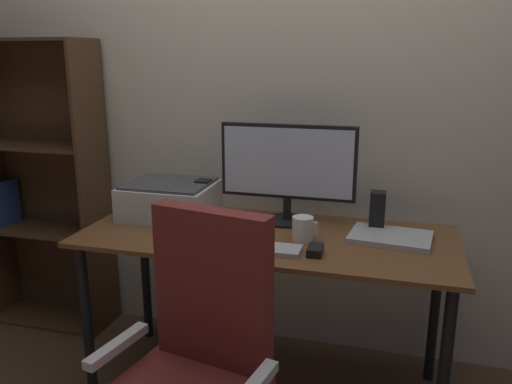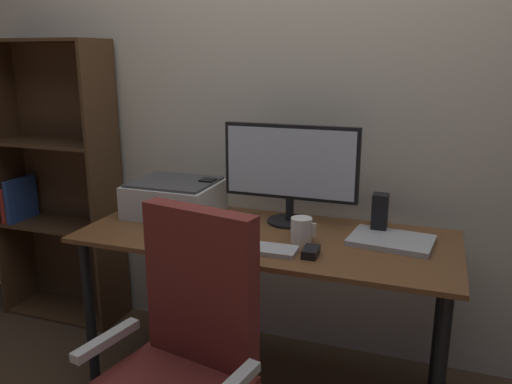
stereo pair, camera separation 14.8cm
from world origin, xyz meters
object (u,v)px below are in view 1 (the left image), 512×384
object	(u,v)px
desk	(266,254)
speaker_right	(377,211)
laptop	(390,237)
keyboard	(263,248)
bookshelf	(43,188)
coffee_mug	(303,229)
speaker_left	(204,198)
mouse	(315,250)
printer	(170,199)
monitor	(288,167)

from	to	relation	value
desk	speaker_right	size ratio (longest dim) A/B	9.16
laptop	speaker_right	world-z (taller)	speaker_right
keyboard	bookshelf	world-z (taller)	bookshelf
desk	coffee_mug	bearing A→B (deg)	-12.08
laptop	speaker_right	size ratio (longest dim) A/B	1.88
laptop	speaker_left	size ratio (longest dim) A/B	1.88
mouse	speaker_right	distance (m)	0.41
mouse	desk	bearing A→B (deg)	142.34
speaker_left	bookshelf	xyz separation A→B (m)	(-1.00, 0.15, -0.06)
keyboard	speaker_right	size ratio (longest dim) A/B	1.71
bookshelf	speaker_left	bearing A→B (deg)	-8.54
speaker_right	keyboard	bearing A→B (deg)	-138.54
printer	bookshelf	size ratio (longest dim) A/B	0.26
keyboard	speaker_left	xyz separation A→B (m)	(-0.38, 0.36, 0.08)
mouse	printer	xyz separation A→B (m)	(-0.73, 0.30, 0.06)
printer	keyboard	bearing A→B (deg)	-30.34
monitor	speaker_right	distance (m)	0.43
speaker_right	mouse	bearing A→B (deg)	-121.09
desk	mouse	size ratio (longest dim) A/B	16.22
coffee_mug	speaker_left	bearing A→B (deg)	157.40
printer	bookshelf	world-z (taller)	bookshelf
mouse	laptop	world-z (taller)	mouse
laptop	speaker_right	distance (m)	0.14
speaker_left	speaker_right	world-z (taller)	same
keyboard	monitor	bearing A→B (deg)	87.11
laptop	keyboard	bearing A→B (deg)	-144.91
coffee_mug	speaker_right	xyz separation A→B (m)	(0.28, 0.21, 0.04)
keyboard	laptop	xyz separation A→B (m)	(0.47, 0.25, 0.00)
speaker_left	speaker_right	distance (m)	0.79
coffee_mug	bookshelf	xyz separation A→B (m)	(-1.50, 0.36, -0.02)
bookshelf	printer	bearing A→B (deg)	-13.24
coffee_mug	printer	world-z (taller)	printer
keyboard	speaker_right	xyz separation A→B (m)	(0.41, 0.36, 0.08)
mouse	speaker_left	distance (m)	0.68
mouse	speaker_right	world-z (taller)	speaker_right
printer	bookshelf	xyz separation A→B (m)	(-0.85, 0.20, -0.05)
coffee_mug	laptop	bearing A→B (deg)	17.17
desk	mouse	distance (m)	0.31
mouse	laptop	xyz separation A→B (m)	(0.27, 0.24, -0.01)
desk	printer	size ratio (longest dim) A/B	3.89
desk	speaker_left	bearing A→B (deg)	152.95
coffee_mug	speaker_left	distance (m)	0.55
keyboard	bookshelf	xyz separation A→B (m)	(-1.38, 0.51, 0.02)
speaker_left	speaker_right	size ratio (longest dim) A/B	1.00
desk	keyboard	bearing A→B (deg)	-79.08
printer	bookshelf	bearing A→B (deg)	166.76
monitor	bookshelf	xyz separation A→B (m)	(-1.39, 0.14, -0.23)
desk	bookshelf	bearing A→B (deg)	166.34
speaker_right	bookshelf	world-z (taller)	bookshelf
printer	speaker_left	bearing A→B (deg)	18.69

